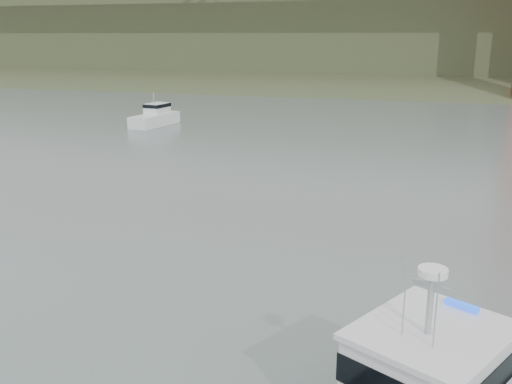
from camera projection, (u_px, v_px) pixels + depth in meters
ground at (222, 336)px, 18.31m from camera, size 400.00×400.00×0.00m
headlands at (412, 45)px, 131.94m from camera, size 500.00×105.36×27.12m
motorboat at (155, 117)px, 60.76m from camera, size 3.03×6.84×3.64m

